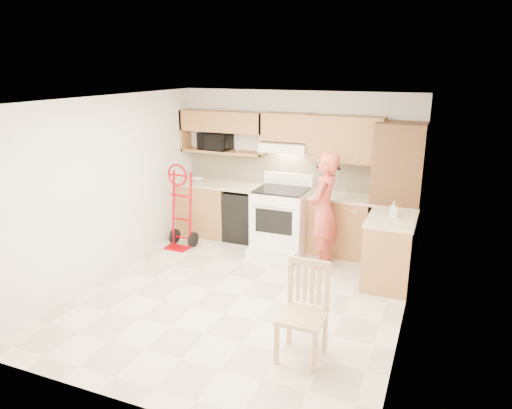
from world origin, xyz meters
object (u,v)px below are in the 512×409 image
Objects in this scene: hand_truck at (179,211)px; dining_chair at (302,314)px; person at (323,210)px; range at (280,216)px; microwave at (215,141)px.

hand_truck reaches higher than dining_chair.
dining_chair is (0.41, -2.36, -0.35)m from person.
range is 2.88m from dining_chair.
range is 0.85m from person.
microwave is 1.76m from range.
range is 0.70× the size of person.
range is at bearing -105.50° from person.
person is 1.70× the size of dining_chair.
hand_truck is (-2.34, -0.16, -0.23)m from person.
range is (1.35, -0.47, -1.03)m from microwave.
dining_chair is at bearing 13.80° from person.
person reaches higher than dining_chair.
range reaches higher than dining_chair.
person reaches higher than hand_truck.
dining_chair is at bearing -35.02° from hand_truck.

